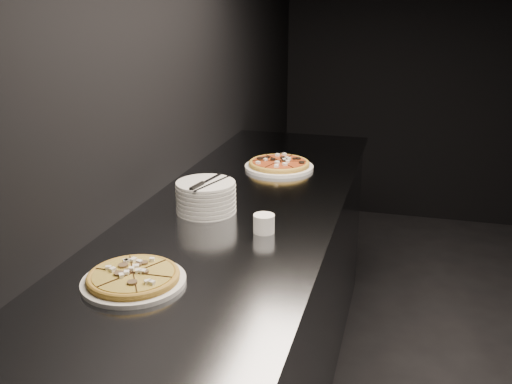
% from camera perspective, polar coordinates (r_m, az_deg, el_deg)
% --- Properties ---
extents(wall_left, '(0.02, 5.00, 2.80)m').
position_cam_1_polar(wall_left, '(2.20, -10.86, 11.66)').
color(wall_left, black).
rests_on(wall_left, floor).
extents(counter, '(0.74, 2.44, 0.92)m').
position_cam_1_polar(counter, '(2.37, -1.19, -11.61)').
color(counter, slate).
rests_on(counter, floor).
extents(pizza_mushroom, '(0.29, 0.29, 0.03)m').
position_cam_1_polar(pizza_mushroom, '(1.61, -12.15, -8.39)').
color(pizza_mushroom, silver).
rests_on(pizza_mushroom, counter).
extents(pizza_tomato, '(0.33, 0.33, 0.04)m').
position_cam_1_polar(pizza_tomato, '(2.61, 2.32, 2.76)').
color(pizza_tomato, silver).
rests_on(pizza_tomato, counter).
extents(plate_stack, '(0.22, 0.22, 0.11)m').
position_cam_1_polar(plate_stack, '(2.08, -5.02, -0.48)').
color(plate_stack, silver).
rests_on(plate_stack, counter).
extents(cutlery, '(0.11, 0.22, 0.01)m').
position_cam_1_polar(cutlery, '(2.04, -5.00, 0.92)').
color(cutlery, '#ADAFB4').
rests_on(cutlery, plate_stack).
extents(ramekin, '(0.07, 0.07, 0.06)m').
position_cam_1_polar(ramekin, '(1.89, 0.80, -3.12)').
color(ramekin, white).
rests_on(ramekin, counter).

